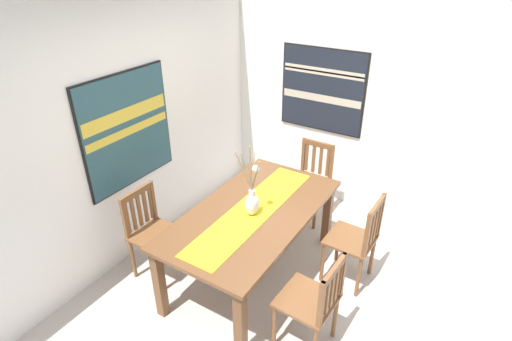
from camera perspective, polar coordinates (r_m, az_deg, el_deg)
ground_plane at (r=3.97m, az=5.98°, el=-17.76°), size 6.40×6.40×0.03m
wall_back at (r=4.15m, az=-16.78°, el=6.32°), size 6.40×0.12×2.70m
wall_side at (r=4.74m, az=16.98°, el=9.12°), size 0.12×6.40×2.70m
dining_table at (r=3.75m, az=-0.48°, el=-7.00°), size 1.84×0.99×0.76m
table_runner at (r=3.69m, az=-0.49°, el=-5.67°), size 1.69×0.36×0.01m
centerpiece_vase at (r=3.57m, az=-0.55°, el=-4.25°), size 0.19×0.17×0.71m
chair_0 at (r=4.77m, az=7.77°, el=-1.20°), size 0.43×0.43×0.91m
chair_1 at (r=3.28m, az=8.16°, el=-17.76°), size 0.44×0.44×0.90m
chair_2 at (r=4.02m, az=-14.47°, el=-8.25°), size 0.42×0.42×0.91m
chair_3 at (r=3.91m, az=14.03°, el=-9.33°), size 0.43×0.43×0.94m
painting_on_back_wall at (r=4.01m, az=-17.67°, el=5.47°), size 1.04×0.05×1.10m
painting_on_side_wall at (r=4.86m, az=9.34°, el=11.13°), size 0.05×1.03×0.98m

